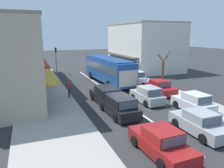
{
  "coord_description": "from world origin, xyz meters",
  "views": [
    {
      "loc": [
        -8.13,
        -17.71,
        6.25
      ],
      "look_at": [
        -0.15,
        2.73,
        1.2
      ],
      "focal_mm": 35.0,
      "sensor_mm": 36.0,
      "label": 1
    }
  ],
  "objects_px": {
    "pedestrian_with_handbag_near": "(69,88)",
    "sedan_queue_far_back": "(200,123)",
    "wagon_adjacent_lane_lead": "(106,96)",
    "city_bus": "(108,69)",
    "street_tree_right": "(163,72)",
    "parked_wagon_kerb_third": "(134,77)",
    "parked_hatchback_kerb_front": "(194,103)",
    "sedan_adjacent_lane_trail": "(161,143)",
    "wagon_queue_gap_filler": "(119,106)",
    "parked_sedan_kerb_second": "(159,88)",
    "parked_hatchback_kerb_rear": "(115,71)",
    "hatchback_behind_bus_near": "(148,95)",
    "traffic_light_downstreet": "(56,56)"
  },
  "relations": [
    {
      "from": "pedestrian_with_handbag_near",
      "to": "sedan_queue_far_back",
      "type": "bearing_deg",
      "value": -59.26
    },
    {
      "from": "sedan_queue_far_back",
      "to": "wagon_adjacent_lane_lead",
      "type": "xyz_separation_m",
      "value": [
        -3.49,
        7.95,
        0.08
      ]
    },
    {
      "from": "city_bus",
      "to": "street_tree_right",
      "type": "bearing_deg",
      "value": -47.96
    },
    {
      "from": "wagon_adjacent_lane_lead",
      "to": "street_tree_right",
      "type": "xyz_separation_m",
      "value": [
        7.95,
        2.85,
        1.26
      ]
    },
    {
      "from": "wagon_adjacent_lane_lead",
      "to": "parked_wagon_kerb_third",
      "type": "relative_size",
      "value": 1.0
    },
    {
      "from": "parked_hatchback_kerb_front",
      "to": "street_tree_right",
      "type": "height_order",
      "value": "street_tree_right"
    },
    {
      "from": "city_bus",
      "to": "sedan_adjacent_lane_trail",
      "type": "height_order",
      "value": "city_bus"
    },
    {
      "from": "wagon_queue_gap_filler",
      "to": "sedan_adjacent_lane_trail",
      "type": "relative_size",
      "value": 1.07
    },
    {
      "from": "parked_sedan_kerb_second",
      "to": "parked_hatchback_kerb_rear",
      "type": "bearing_deg",
      "value": 91.43
    },
    {
      "from": "hatchback_behind_bus_near",
      "to": "wagon_queue_gap_filler",
      "type": "xyz_separation_m",
      "value": [
        -3.68,
        -1.91,
        0.04
      ]
    },
    {
      "from": "hatchback_behind_bus_near",
      "to": "wagon_queue_gap_filler",
      "type": "bearing_deg",
      "value": -152.54
    },
    {
      "from": "city_bus",
      "to": "hatchback_behind_bus_near",
      "type": "relative_size",
      "value": 2.91
    },
    {
      "from": "city_bus",
      "to": "wagon_adjacent_lane_lead",
      "type": "xyz_separation_m",
      "value": [
        -3.2,
        -8.11,
        -1.14
      ]
    },
    {
      "from": "hatchback_behind_bus_near",
      "to": "traffic_light_downstreet",
      "type": "xyz_separation_m",
      "value": [
        -5.9,
        17.93,
        2.15
      ]
    },
    {
      "from": "city_bus",
      "to": "traffic_light_downstreet",
      "type": "xyz_separation_m",
      "value": [
        -5.47,
        8.64,
        0.97
      ]
    },
    {
      "from": "parked_hatchback_kerb_front",
      "to": "parked_wagon_kerb_third",
      "type": "xyz_separation_m",
      "value": [
        0.35,
        11.6,
        0.04
      ]
    },
    {
      "from": "city_bus",
      "to": "parked_wagon_kerb_third",
      "type": "height_order",
      "value": "city_bus"
    },
    {
      "from": "street_tree_right",
      "to": "hatchback_behind_bus_near",
      "type": "bearing_deg",
      "value": -136.98
    },
    {
      "from": "parked_sedan_kerb_second",
      "to": "pedestrian_with_handbag_near",
      "type": "height_order",
      "value": "pedestrian_with_handbag_near"
    },
    {
      "from": "city_bus",
      "to": "sedan_adjacent_lane_trail",
      "type": "relative_size",
      "value": 2.58
    },
    {
      "from": "hatchback_behind_bus_near",
      "to": "sedan_queue_far_back",
      "type": "relative_size",
      "value": 0.9
    },
    {
      "from": "parked_hatchback_kerb_front",
      "to": "pedestrian_with_handbag_near",
      "type": "bearing_deg",
      "value": 140.87
    },
    {
      "from": "parked_hatchback_kerb_front",
      "to": "sedan_adjacent_lane_trail",
      "type": "bearing_deg",
      "value": -143.15
    },
    {
      "from": "sedan_queue_far_back",
      "to": "parked_hatchback_kerb_front",
      "type": "bearing_deg",
      "value": 53.41
    },
    {
      "from": "traffic_light_downstreet",
      "to": "street_tree_right",
      "type": "xyz_separation_m",
      "value": [
        10.22,
        -13.91,
        -0.85
      ]
    },
    {
      "from": "wagon_queue_gap_filler",
      "to": "sedan_queue_far_back",
      "type": "distance_m",
      "value": 6.01
    },
    {
      "from": "parked_hatchback_kerb_rear",
      "to": "wagon_queue_gap_filler",
      "type": "bearing_deg",
      "value": -111.1
    },
    {
      "from": "sedan_adjacent_lane_trail",
      "to": "wagon_queue_gap_filler",
      "type": "bearing_deg",
      "value": 88.08
    },
    {
      "from": "wagon_adjacent_lane_lead",
      "to": "wagon_queue_gap_filler",
      "type": "bearing_deg",
      "value": -90.89
    },
    {
      "from": "sedan_queue_far_back",
      "to": "pedestrian_with_handbag_near",
      "type": "height_order",
      "value": "pedestrian_with_handbag_near"
    },
    {
      "from": "wagon_adjacent_lane_lead",
      "to": "street_tree_right",
      "type": "relative_size",
      "value": 1.04
    },
    {
      "from": "city_bus",
      "to": "wagon_queue_gap_filler",
      "type": "distance_m",
      "value": 11.72
    },
    {
      "from": "parked_hatchback_kerb_front",
      "to": "parked_wagon_kerb_third",
      "type": "bearing_deg",
      "value": 88.27
    },
    {
      "from": "city_bus",
      "to": "wagon_adjacent_lane_lead",
      "type": "bearing_deg",
      "value": -111.54
    },
    {
      "from": "parked_hatchback_kerb_front",
      "to": "traffic_light_downstreet",
      "type": "bearing_deg",
      "value": 111.4
    },
    {
      "from": "city_bus",
      "to": "parked_hatchback_kerb_rear",
      "type": "bearing_deg",
      "value": 58.51
    },
    {
      "from": "pedestrian_with_handbag_near",
      "to": "traffic_light_downstreet",
      "type": "bearing_deg",
      "value": 87.45
    },
    {
      "from": "wagon_adjacent_lane_lead",
      "to": "parked_sedan_kerb_second",
      "type": "bearing_deg",
      "value": 10.06
    },
    {
      "from": "sedan_queue_far_back",
      "to": "pedestrian_with_handbag_near",
      "type": "xyz_separation_m",
      "value": [
        -6.38,
        10.73,
        0.4
      ]
    },
    {
      "from": "wagon_adjacent_lane_lead",
      "to": "sedan_adjacent_lane_trail",
      "type": "bearing_deg",
      "value": -91.57
    },
    {
      "from": "sedan_queue_far_back",
      "to": "street_tree_right",
      "type": "distance_m",
      "value": 11.76
    },
    {
      "from": "hatchback_behind_bus_near",
      "to": "parked_sedan_kerb_second",
      "type": "relative_size",
      "value": 0.88
    },
    {
      "from": "sedan_adjacent_lane_trail",
      "to": "wagon_adjacent_lane_lead",
      "type": "bearing_deg",
      "value": 88.43
    },
    {
      "from": "wagon_adjacent_lane_lead",
      "to": "street_tree_right",
      "type": "bearing_deg",
      "value": 19.7
    },
    {
      "from": "parked_hatchback_kerb_front",
      "to": "traffic_light_downstreet",
      "type": "xyz_separation_m",
      "value": [
        -8.32,
        21.25,
        2.15
      ]
    },
    {
      "from": "sedan_adjacent_lane_trail",
      "to": "traffic_light_downstreet",
      "type": "relative_size",
      "value": 1.01
    },
    {
      "from": "wagon_queue_gap_filler",
      "to": "parked_wagon_kerb_third",
      "type": "bearing_deg",
      "value": 57.66
    },
    {
      "from": "wagon_adjacent_lane_lead",
      "to": "parked_sedan_kerb_second",
      "type": "relative_size",
      "value": 1.07
    },
    {
      "from": "wagon_queue_gap_filler",
      "to": "parked_wagon_kerb_third",
      "type": "relative_size",
      "value": 1.01
    },
    {
      "from": "parked_wagon_kerb_third",
      "to": "parked_hatchback_kerb_rear",
      "type": "relative_size",
      "value": 1.21
    }
  ]
}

